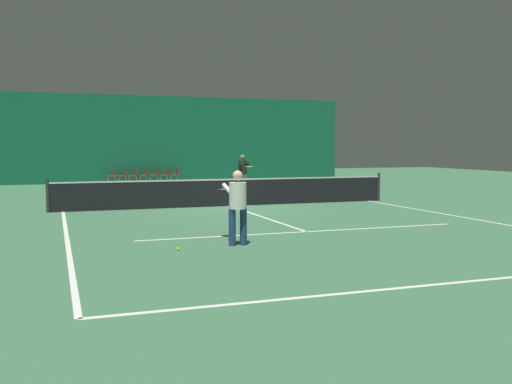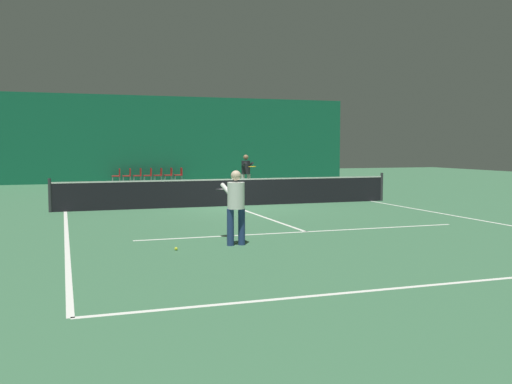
% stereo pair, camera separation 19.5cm
% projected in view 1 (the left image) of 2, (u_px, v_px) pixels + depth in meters
% --- Properties ---
extents(ground_plane, '(60.00, 60.00, 0.00)m').
position_uv_depth(ground_plane, '(230.00, 206.00, 19.81)').
color(ground_plane, '#3D704C').
extents(backdrop_curtain, '(23.00, 0.12, 5.00)m').
position_uv_depth(backdrop_curtain, '(158.00, 139.00, 33.14)').
color(backdrop_curtain, '#146042').
rests_on(backdrop_curtain, ground).
extents(court_line_baseline_far, '(11.00, 0.10, 0.00)m').
position_uv_depth(court_line_baseline_far, '(166.00, 185.00, 31.00)').
color(court_line_baseline_far, white).
rests_on(court_line_baseline_far, ground).
extents(court_line_baseline_near, '(11.00, 0.10, 0.00)m').
position_uv_depth(court_line_baseline_near, '(458.00, 282.00, 8.63)').
color(court_line_baseline_near, white).
rests_on(court_line_baseline_near, ground).
extents(court_line_service_far, '(8.25, 0.10, 0.00)m').
position_uv_depth(court_line_service_far, '(189.00, 192.00, 25.83)').
color(court_line_service_far, white).
rests_on(court_line_service_far, ground).
extents(court_line_service_near, '(8.25, 0.10, 0.00)m').
position_uv_depth(court_line_service_near, '(306.00, 232.00, 13.80)').
color(court_line_service_near, white).
rests_on(court_line_service_near, ground).
extents(court_line_sideline_left, '(0.10, 23.80, 0.00)m').
position_uv_depth(court_line_sideline_left, '(63.00, 212.00, 17.98)').
color(court_line_sideline_left, white).
rests_on(court_line_sideline_left, ground).
extents(court_line_sideline_right, '(0.10, 23.80, 0.00)m').
position_uv_depth(court_line_sideline_right, '(368.00, 201.00, 21.65)').
color(court_line_sideline_right, white).
rests_on(court_line_sideline_right, ground).
extents(court_line_centre, '(0.10, 12.80, 0.00)m').
position_uv_depth(court_line_centre, '(230.00, 206.00, 19.81)').
color(court_line_centre, white).
rests_on(court_line_centre, ground).
extents(tennis_net, '(12.00, 0.10, 1.07)m').
position_uv_depth(tennis_net, '(230.00, 191.00, 19.77)').
color(tennis_net, black).
rests_on(tennis_net, ground).
extents(player_near, '(0.39, 1.31, 1.57)m').
position_uv_depth(player_near, '(237.00, 202.00, 11.87)').
color(player_near, navy).
rests_on(player_near, ground).
extents(player_far, '(0.44, 1.38, 1.70)m').
position_uv_depth(player_far, '(243.00, 171.00, 25.53)').
color(player_far, beige).
rests_on(player_far, ground).
extents(courtside_chair_0, '(0.44, 0.44, 0.84)m').
position_uv_depth(courtside_chair_0, '(113.00, 175.00, 31.90)').
color(courtside_chair_0, '#99999E').
rests_on(courtside_chair_0, ground).
extents(courtside_chair_1, '(0.44, 0.44, 0.84)m').
position_uv_depth(courtside_chair_1, '(123.00, 175.00, 32.09)').
color(courtside_chair_1, '#99999E').
rests_on(courtside_chair_1, ground).
extents(courtside_chair_2, '(0.44, 0.44, 0.84)m').
position_uv_depth(courtside_chair_2, '(134.00, 175.00, 32.29)').
color(courtside_chair_2, '#99999E').
rests_on(courtside_chair_2, ground).
extents(courtside_chair_3, '(0.44, 0.44, 0.84)m').
position_uv_depth(courtside_chair_3, '(144.00, 174.00, 32.48)').
color(courtside_chair_3, '#99999E').
rests_on(courtside_chair_3, ground).
extents(courtside_chair_4, '(0.44, 0.44, 0.84)m').
position_uv_depth(courtside_chair_4, '(155.00, 174.00, 32.68)').
color(courtside_chair_4, '#99999E').
rests_on(courtside_chair_4, ground).
extents(courtside_chair_5, '(0.44, 0.44, 0.84)m').
position_uv_depth(courtside_chair_5, '(165.00, 174.00, 32.88)').
color(courtside_chair_5, '#99999E').
rests_on(courtside_chair_5, ground).
extents(courtside_chair_6, '(0.44, 0.44, 0.84)m').
position_uv_depth(courtside_chair_6, '(175.00, 174.00, 33.07)').
color(courtside_chair_6, '#99999E').
rests_on(courtside_chair_6, ground).
extents(tennis_ball, '(0.07, 0.07, 0.07)m').
position_uv_depth(tennis_ball, '(178.00, 249.00, 11.29)').
color(tennis_ball, '#D1DB33').
rests_on(tennis_ball, ground).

